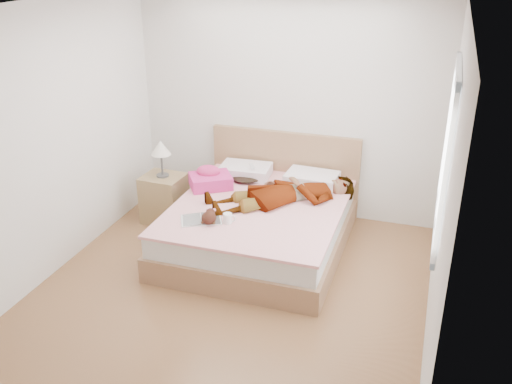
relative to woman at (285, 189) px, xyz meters
The scene contains 11 objects.
ground 1.35m from the woman, 100.45° to the right, with size 4.00×4.00×0.00m, color #53361A.
woman is the anchor object (origin of this frame).
hair 0.73m from the woman, 141.71° to the left, with size 0.40×0.50×0.07m, color black.
phone 0.64m from the woman, 141.34° to the left, with size 0.04×0.09×0.01m, color silver.
room_shell 1.99m from the woman, 29.23° to the right, with size 4.00×4.00×4.00m.
bed 0.43m from the woman, 147.64° to the right, with size 1.80×2.08×1.00m.
towel 0.89m from the woman, behind, with size 0.57×0.55×0.24m.
magazine 0.99m from the woman, 131.11° to the right, with size 0.48×0.42×0.02m.
coffee_mug 0.81m from the woman, 117.85° to the right, with size 0.13×0.10×0.10m.
plush_toy 0.95m from the woman, 125.61° to the right, with size 0.18×0.24×0.12m.
nightstand 1.51m from the woman, behind, with size 0.48×0.44×1.00m.
Camera 1 is at (1.67, -4.21, 3.08)m, focal length 40.00 mm.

